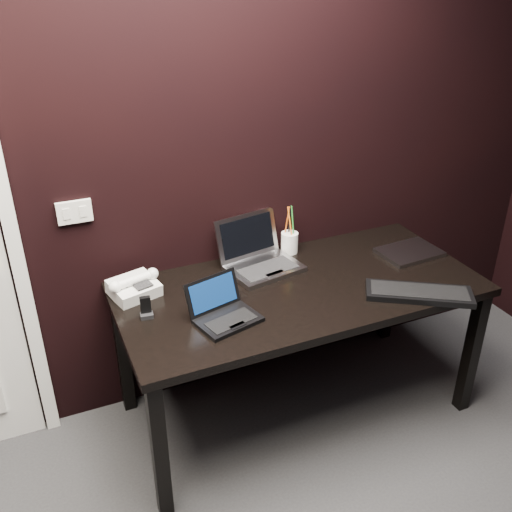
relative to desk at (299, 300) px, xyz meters
name	(u,v)px	position (x,y,z in m)	size (l,w,h in m)	color
wall_back	(206,154)	(-0.30, 0.40, 0.64)	(4.00, 4.00, 0.00)	black
wall_switch	(74,212)	(-0.92, 0.39, 0.46)	(0.15, 0.02, 0.10)	silver
desk	(299,300)	(0.00, 0.00, 0.00)	(1.70, 0.80, 0.74)	black
netbook	(224,312)	(-0.42, -0.12, 0.11)	(0.30, 0.28, 0.16)	black
silver_laptop	(260,259)	(-0.10, 0.24, 0.12)	(0.39, 0.37, 0.24)	#96969B
ext_keyboard	(419,293)	(0.45, -0.30, 0.09)	(0.49, 0.39, 0.03)	black
closed_laptop	(409,252)	(0.67, 0.06, 0.09)	(0.32, 0.24, 0.02)	gray
desk_phone	(134,287)	(-0.73, 0.22, 0.12)	(0.25, 0.23, 0.12)	silver
mobile_phone	(146,309)	(-0.72, 0.03, 0.11)	(0.06, 0.05, 0.09)	black
pen_cup	(290,242)	(0.11, 0.33, 0.14)	(0.09, 0.09, 0.26)	white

